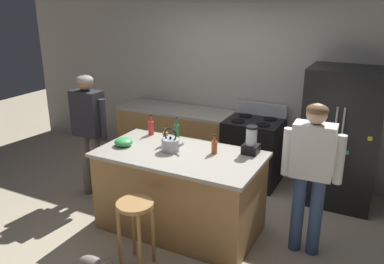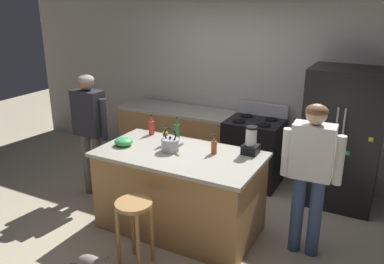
# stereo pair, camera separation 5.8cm
# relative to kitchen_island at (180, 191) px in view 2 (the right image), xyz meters

# --- Properties ---
(ground_plane) EXTENTS (14.00, 14.00, 0.00)m
(ground_plane) POSITION_rel_kitchen_island_xyz_m (0.00, 0.00, -0.47)
(ground_plane) COLOR beige
(back_wall) EXTENTS (8.00, 0.10, 2.70)m
(back_wall) POSITION_rel_kitchen_island_xyz_m (0.00, 1.95, 0.88)
(back_wall) COLOR #BCB7AD
(back_wall) RESTS_ON ground_plane
(kitchen_island) EXTENTS (1.81, 0.98, 0.93)m
(kitchen_island) POSITION_rel_kitchen_island_xyz_m (0.00, 0.00, 0.00)
(kitchen_island) COLOR #B7844C
(kitchen_island) RESTS_ON ground_plane
(back_counter_run) EXTENTS (2.00, 0.64, 0.93)m
(back_counter_run) POSITION_rel_kitchen_island_xyz_m (-0.80, 1.55, -0.00)
(back_counter_run) COLOR #B7844C
(back_counter_run) RESTS_ON ground_plane
(refrigerator) EXTENTS (0.90, 0.73, 1.75)m
(refrigerator) POSITION_rel_kitchen_island_xyz_m (1.49, 1.50, 0.41)
(refrigerator) COLOR black
(refrigerator) RESTS_ON ground_plane
(stove_range) EXTENTS (0.76, 0.65, 1.11)m
(stove_range) POSITION_rel_kitchen_island_xyz_m (0.34, 1.52, 0.01)
(stove_range) COLOR black
(stove_range) RESTS_ON ground_plane
(person_by_island_left) EXTENTS (0.59, 0.23, 1.64)m
(person_by_island_left) POSITION_rel_kitchen_island_xyz_m (-1.44, 0.19, 0.52)
(person_by_island_left) COLOR #66605B
(person_by_island_left) RESTS_ON ground_plane
(person_by_sink_right) EXTENTS (0.59, 0.24, 1.61)m
(person_by_sink_right) POSITION_rel_kitchen_island_xyz_m (1.37, 0.20, 0.51)
(person_by_sink_right) COLOR #384C7A
(person_by_sink_right) RESTS_ON ground_plane
(bar_stool) EXTENTS (0.36, 0.36, 0.69)m
(bar_stool) POSITION_rel_kitchen_island_xyz_m (-0.06, -0.79, 0.07)
(bar_stool) COLOR #B7844C
(bar_stool) RESTS_ON ground_plane
(blender_appliance) EXTENTS (0.17, 0.17, 0.31)m
(blender_appliance) POSITION_rel_kitchen_island_xyz_m (0.70, 0.34, 0.59)
(blender_appliance) COLOR black
(blender_appliance) RESTS_ON kitchen_island
(bottle_olive_oil) EXTENTS (0.07, 0.07, 0.28)m
(bottle_olive_oil) POSITION_rel_kitchen_island_xyz_m (-0.24, 0.37, 0.57)
(bottle_olive_oil) COLOR #2D6638
(bottle_olive_oil) RESTS_ON kitchen_island
(bottle_soda) EXTENTS (0.07, 0.07, 0.26)m
(bottle_soda) POSITION_rel_kitchen_island_xyz_m (-0.61, 0.38, 0.56)
(bottle_soda) COLOR red
(bottle_soda) RESTS_ON kitchen_island
(bottle_cooking_sauce) EXTENTS (0.06, 0.06, 0.22)m
(bottle_cooking_sauce) POSITION_rel_kitchen_island_xyz_m (0.34, 0.16, 0.54)
(bottle_cooking_sauce) COLOR #B24C26
(bottle_cooking_sauce) RESTS_ON kitchen_island
(bottle_vinegar) EXTENTS (0.06, 0.06, 0.24)m
(bottle_vinegar) POSITION_rel_kitchen_island_xyz_m (-0.26, 0.14, 0.55)
(bottle_vinegar) COLOR olive
(bottle_vinegar) RESTS_ON kitchen_island
(mixing_bowl) EXTENTS (0.21, 0.21, 0.09)m
(mixing_bowl) POSITION_rel_kitchen_island_xyz_m (-0.67, -0.10, 0.51)
(mixing_bowl) COLOR #3FB259
(mixing_bowl) RESTS_ON kitchen_island
(tea_kettle) EXTENTS (0.28, 0.20, 0.27)m
(tea_kettle) POSITION_rel_kitchen_island_xyz_m (-0.11, 0.01, 0.54)
(tea_kettle) COLOR #B7BABF
(tea_kettle) RESTS_ON kitchen_island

